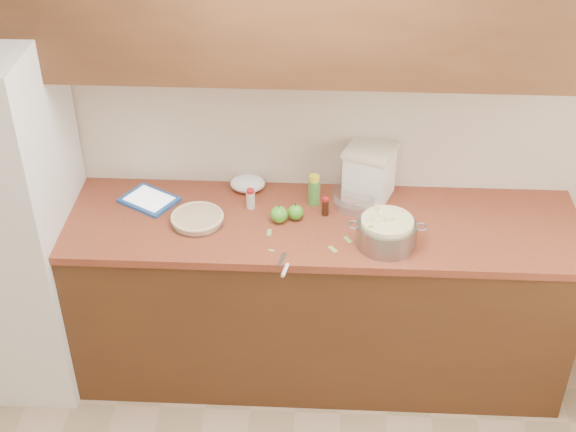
{
  "coord_description": "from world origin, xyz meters",
  "views": [
    {
      "loc": [
        0.1,
        -1.58,
        3.09
      ],
      "look_at": [
        -0.05,
        1.43,
        0.98
      ],
      "focal_mm": 50.0,
      "sensor_mm": 36.0,
      "label": 1
    }
  ],
  "objects_px": {
    "flour_canister": "(369,172)",
    "colander": "(386,232)",
    "pie": "(197,219)",
    "tablet": "(149,200)"
  },
  "relations": [
    {
      "from": "flour_canister",
      "to": "colander",
      "type": "bearing_deg",
      "value": -80.11
    },
    {
      "from": "pie",
      "to": "tablet",
      "type": "bearing_deg",
      "value": 147.77
    },
    {
      "from": "colander",
      "to": "flour_canister",
      "type": "height_order",
      "value": "flour_canister"
    },
    {
      "from": "pie",
      "to": "flour_canister",
      "type": "distance_m",
      "value": 0.85
    },
    {
      "from": "pie",
      "to": "flour_canister",
      "type": "bearing_deg",
      "value": 18.26
    },
    {
      "from": "pie",
      "to": "colander",
      "type": "height_order",
      "value": "colander"
    },
    {
      "from": "colander",
      "to": "tablet",
      "type": "bearing_deg",
      "value": 165.74
    },
    {
      "from": "colander",
      "to": "tablet",
      "type": "height_order",
      "value": "colander"
    },
    {
      "from": "flour_canister",
      "to": "tablet",
      "type": "bearing_deg",
      "value": -174.53
    },
    {
      "from": "pie",
      "to": "colander",
      "type": "relative_size",
      "value": 0.71
    }
  ]
}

